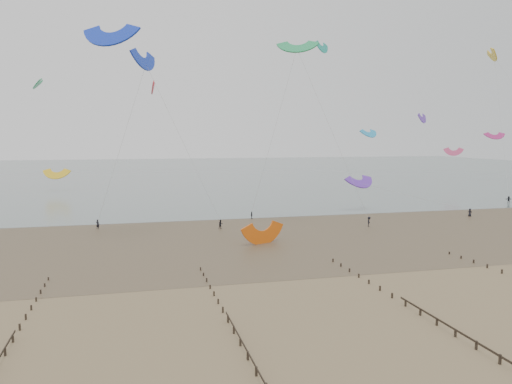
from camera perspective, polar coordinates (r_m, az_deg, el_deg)
The scene contains 7 objects.
ground at distance 56.77m, azimuth 9.79°, elevation -11.01°, with size 500.00×500.00×0.00m, color brown.
sea_and_shore at distance 87.44m, azimuth -1.88°, elevation -4.79°, with size 500.00×665.00×0.03m.
groynes at distance 43.33m, azimuth 25.65°, elevation -16.46°, with size 72.16×50.16×1.00m.
kitesurfer_lead at distance 96.14m, azimuth -17.64°, elevation -3.54°, with size 0.66×0.43×1.80m, color black.
kitesurfers at distance 111.01m, azimuth 15.92°, elevation -2.21°, with size 154.02×23.75×1.90m.
grounded_kite at distance 79.51m, azimuth 0.82°, elevation -5.91°, with size 6.82×3.57×5.19m, color #DE580E, non-canonical shape.
kites_airborne at distance 137.91m, azimuth -5.89°, elevation 9.09°, with size 246.18×114.12×42.01m.
Camera 1 is at (-22.19, -49.49, 16.76)m, focal length 35.00 mm.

